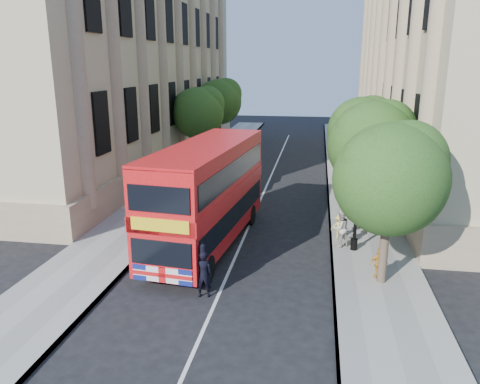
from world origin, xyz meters
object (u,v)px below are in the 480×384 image
at_px(double_decker_bus, 207,192).
at_px(woman_pedestrian, 340,228).
at_px(police_constable, 203,274).
at_px(lamp_post, 357,197).
at_px(box_van, 217,171).

distance_m(double_decker_bus, woman_pedestrian, 6.07).
bearing_deg(double_decker_bus, police_constable, -72.73).
xyz_separation_m(double_decker_bus, woman_pedestrian, (5.85, 0.54, -1.54)).
distance_m(lamp_post, double_decker_bus, 6.45).
height_order(lamp_post, double_decker_bus, lamp_post).
xyz_separation_m(lamp_post, box_van, (-7.90, 8.46, -1.08)).
distance_m(lamp_post, woman_pedestrian, 1.68).
xyz_separation_m(box_van, woman_pedestrian, (7.30, -8.18, -0.47)).
height_order(box_van, police_constable, box_van).
height_order(box_van, woman_pedestrian, box_van).
distance_m(double_decker_bus, police_constable, 5.10).
bearing_deg(box_van, double_decker_bus, -80.21).
bearing_deg(box_van, woman_pedestrian, -47.92).
xyz_separation_m(double_decker_bus, box_van, (-1.45, 8.72, -1.07)).
relative_size(double_decker_bus, police_constable, 5.78).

